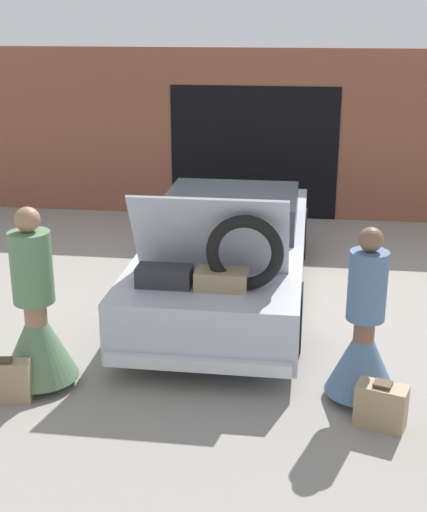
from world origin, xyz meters
name	(u,v)px	position (x,y,z in m)	size (l,w,h in m)	color
ground_plane	(228,294)	(0.00, 0.00, 0.00)	(40.00, 40.00, 0.00)	gray
garage_wall_back	(254,135)	(0.00, 3.68, 1.39)	(12.00, 0.14, 2.80)	brown
car	(228,251)	(0.00, -0.01, 0.57)	(1.87, 4.90, 1.69)	#B2B7C6
person_left	(37,325)	(-1.48, -2.49, 0.61)	(0.71, 0.71, 1.73)	#997051
person_right	(363,341)	(1.48, -2.36, 0.57)	(0.64, 0.64, 1.62)	brown
suitcase_beside_left_person	(4,381)	(-1.68, -2.85, 0.20)	(0.49, 0.24, 0.42)	#9E8460
suitcase_beside_right_person	(381,406)	(1.63, -2.81, 0.19)	(0.47, 0.34, 0.41)	#9E8460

